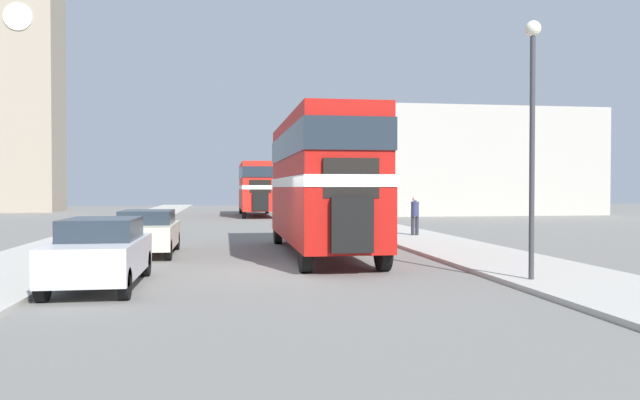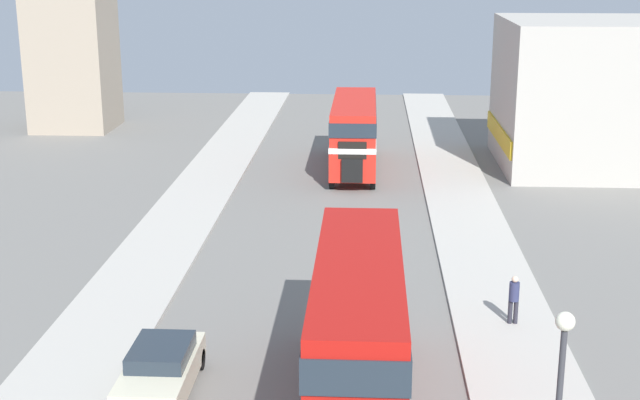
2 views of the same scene
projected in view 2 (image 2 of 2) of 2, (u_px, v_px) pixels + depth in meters
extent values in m
cube|color=#B2140F|center=(358.00, 367.00, 24.14)|extent=(2.35, 10.17, 1.71)
cube|color=white|center=(358.00, 332.00, 23.86)|extent=(2.38, 10.22, 0.31)
cube|color=#B2140F|center=(359.00, 294.00, 23.57)|extent=(2.31, 9.97, 1.87)
cube|color=#232D38|center=(359.00, 291.00, 23.54)|extent=(2.38, 10.07, 0.84)
cylinder|color=black|center=(327.00, 331.00, 28.38)|extent=(0.28, 1.07, 1.07)
cylinder|color=black|center=(392.00, 333.00, 28.27)|extent=(0.28, 1.07, 1.07)
cube|color=red|center=(354.00, 148.00, 51.19)|extent=(2.46, 10.22, 1.56)
cube|color=white|center=(354.00, 132.00, 50.95)|extent=(2.48, 10.28, 0.28)
cube|color=red|center=(354.00, 115.00, 50.68)|extent=(2.41, 10.02, 1.70)
cube|color=#232D38|center=(354.00, 114.00, 50.65)|extent=(2.48, 10.12, 0.76)
cube|color=black|center=(352.00, 171.00, 46.21)|extent=(1.11, 0.20, 1.24)
cube|color=black|center=(352.00, 150.00, 46.06)|extent=(1.48, 0.12, 0.91)
cylinder|color=black|center=(332.00, 179.00, 47.37)|extent=(0.28, 1.07, 1.07)
cylinder|color=black|center=(373.00, 179.00, 47.25)|extent=(0.28, 1.07, 1.07)
cylinder|color=black|center=(338.00, 145.00, 55.44)|extent=(0.28, 1.07, 1.07)
cylinder|color=black|center=(373.00, 146.00, 55.32)|extent=(0.28, 1.07, 1.07)
cube|color=beige|center=(161.00, 373.00, 25.31)|extent=(1.83, 4.19, 0.73)
cube|color=#232D38|center=(161.00, 352.00, 25.31)|extent=(1.61, 2.18, 0.44)
cylinder|color=black|center=(147.00, 358.00, 27.03)|extent=(0.20, 0.64, 0.64)
cylinder|color=black|center=(200.00, 359.00, 26.94)|extent=(0.20, 0.64, 0.64)
cylinder|color=#282833|center=(510.00, 312.00, 29.93)|extent=(0.15, 0.15, 0.82)
cylinder|color=#282833|center=(516.00, 312.00, 29.92)|extent=(0.15, 0.15, 0.82)
cylinder|color=navy|center=(514.00, 292.00, 29.73)|extent=(0.34, 0.34, 0.65)
sphere|color=beige|center=(515.00, 279.00, 29.61)|extent=(0.22, 0.22, 0.22)
sphere|color=#EFEACC|center=(565.00, 321.00, 16.05)|extent=(0.36, 0.36, 0.36)
cube|color=gold|center=(499.00, 134.00, 52.28)|extent=(0.12, 9.69, 1.02)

